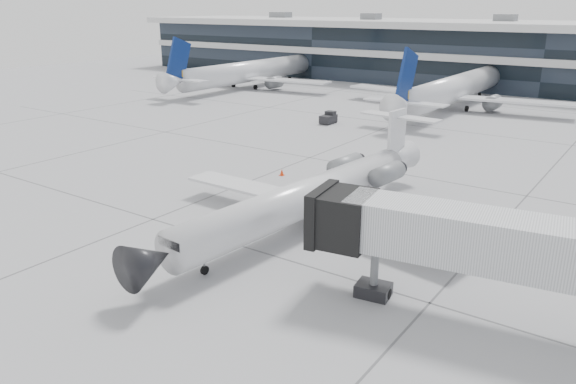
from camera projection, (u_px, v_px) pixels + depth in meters
The scene contains 8 objects.
ground at pixel (269, 254), 33.30m from camera, with size 220.00×220.00×0.00m, color gray.
terminal at pixel (557, 60), 95.45m from camera, with size 170.00×22.00×10.00m, color black.
bg_jet_left at pixel (251, 87), 100.47m from camera, with size 32.00×40.00×9.60m, color white, non-canonical shape.
bg_jet_center at pixel (454, 108), 80.40m from camera, with size 32.00×40.00×9.60m, color white, non-canonical shape.
regional_jet at pixel (311, 195), 36.98m from camera, with size 21.87×27.32×6.31m.
jet_bridge at pixel (511, 246), 24.72m from camera, with size 17.02×5.60×5.47m.
traffic_cone at pixel (282, 172), 48.58m from camera, with size 0.50×0.50×0.58m.
far_tug at pixel (329, 118), 69.64m from camera, with size 1.38×2.32×1.47m.
Camera 1 is at (18.33, -24.26, 14.11)m, focal length 35.00 mm.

